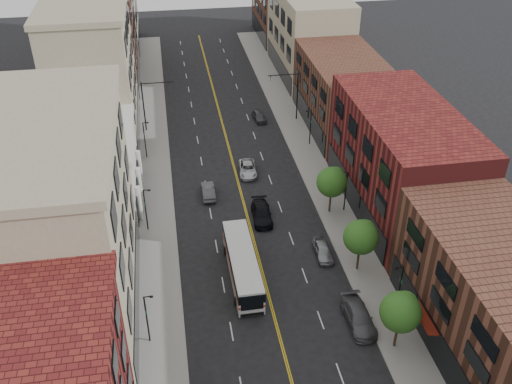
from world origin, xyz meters
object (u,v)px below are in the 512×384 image
car_parked_far (323,250)px  car_parked_mid (359,317)px  car_lane_behind (208,191)px  car_lane_b (248,169)px  car_lane_c (259,116)px  city_bus (242,264)px  car_lane_a (262,213)px

car_parked_far → car_parked_mid: bearing=-84.7°
car_lane_behind → car_lane_b: size_ratio=0.90×
car_parked_far → car_lane_c: 32.04m
city_bus → car_parked_mid: (9.14, -7.73, -0.90)m
car_lane_behind → car_lane_b: (5.39, 4.34, -0.04)m
car_lane_behind → car_lane_a: bearing=134.0°
car_lane_b → car_lane_c: (4.00, 14.74, 0.01)m
car_parked_mid → car_parked_far: (-0.62, 9.63, -0.09)m
car_parked_far → car_lane_b: bearing=107.8°
car_lane_a → car_lane_c: 25.05m
car_lane_b → car_lane_c: car_lane_c is taller
car_lane_a → car_lane_b: size_ratio=1.09×
car_parked_far → car_lane_a: size_ratio=0.78×
car_parked_mid → car_lane_c: car_parked_mid is taller
car_lane_c → car_lane_b: bearing=-110.9°
car_lane_a → car_lane_b: bearing=92.7°
car_parked_mid → car_lane_behind: size_ratio=1.26×
car_parked_mid → car_lane_a: (-5.64, 16.93, -0.02)m
city_bus → car_lane_b: 19.53m
car_lane_b → city_bus: bearing=-95.9°
city_bus → car_lane_a: city_bus is taller
car_parked_mid → car_lane_b: bearing=101.0°
city_bus → car_parked_mid: 12.01m
car_parked_mid → car_lane_c: bearing=91.4°
car_parked_mid → car_lane_a: size_ratio=1.03×
car_parked_mid → car_lane_a: car_parked_mid is taller
city_bus → car_parked_mid: bearing=-40.5°
car_lane_behind → car_lane_c: bearing=-115.9°
car_lane_behind → car_lane_c: (9.39, 19.08, -0.04)m
car_parked_mid → car_lane_behind: bearing=115.2°
car_parked_mid → car_lane_b: size_ratio=1.13×
car_lane_behind → car_lane_c: size_ratio=1.09×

